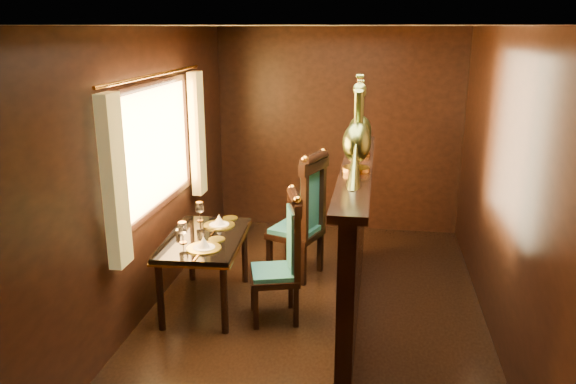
# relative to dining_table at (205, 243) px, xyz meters

# --- Properties ---
(ground) EXTENTS (5.00, 5.00, 0.00)m
(ground) POSITION_rel_dining_table_xyz_m (1.02, -0.20, -0.60)
(ground) COLOR black
(ground) RESTS_ON ground
(room_shell) EXTENTS (3.04, 5.04, 2.52)m
(room_shell) POSITION_rel_dining_table_xyz_m (0.94, -0.19, 0.98)
(room_shell) COLOR black
(room_shell) RESTS_ON ground
(partition) EXTENTS (0.26, 2.70, 1.36)m
(partition) POSITION_rel_dining_table_xyz_m (1.34, 0.10, 0.11)
(partition) COLOR black
(partition) RESTS_ON ground
(dining_table) EXTENTS (0.76, 1.18, 0.87)m
(dining_table) POSITION_rel_dining_table_xyz_m (0.00, 0.00, 0.00)
(dining_table) COLOR black
(dining_table) RESTS_ON ground
(chair_left) EXTENTS (0.53, 0.54, 1.18)m
(chair_left) POSITION_rel_dining_table_xyz_m (0.77, -0.14, 0.01)
(chair_left) COLOR black
(chair_left) RESTS_ON ground
(chair_right) EXTENTS (0.62, 0.63, 1.34)m
(chair_right) POSITION_rel_dining_table_xyz_m (0.83, 0.74, 0.09)
(chair_right) COLOR black
(chair_right) RESTS_ON ground
(peacock_left) EXTENTS (0.24, 0.64, 0.77)m
(peacock_left) POSITION_rel_dining_table_xyz_m (1.35, -0.12, 1.14)
(peacock_left) COLOR #184938
(peacock_left) RESTS_ON partition
(peacock_right) EXTENTS (0.22, 0.59, 0.70)m
(peacock_right) POSITION_rel_dining_table_xyz_m (1.35, 0.48, 1.11)
(peacock_right) COLOR #184938
(peacock_right) RESTS_ON partition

